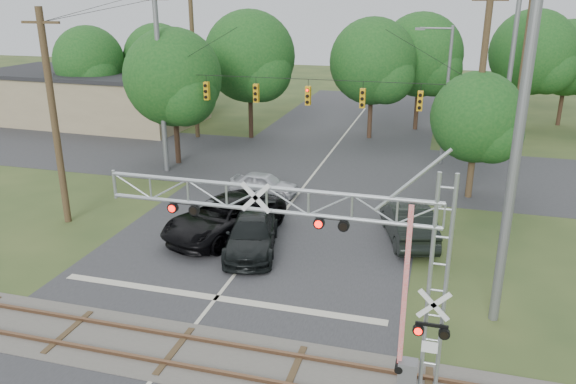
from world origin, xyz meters
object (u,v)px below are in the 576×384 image
(pickup_black, at_px, (224,217))
(crossing_gantry, at_px, (329,257))
(car_dark, at_px, (252,234))
(commercial_building, at_px, (92,97))
(streetlight, at_px, (444,89))
(traffic_signal_span, at_px, (324,91))
(sedan_silver, at_px, (264,184))

(pickup_black, bearing_deg, crossing_gantry, -32.44)
(car_dark, height_order, commercial_building, commercial_building)
(car_dark, bearing_deg, pickup_black, 131.70)
(crossing_gantry, bearing_deg, car_dark, 121.89)
(pickup_black, bearing_deg, streetlight, 79.49)
(traffic_signal_span, height_order, streetlight, traffic_signal_span)
(car_dark, relative_size, commercial_building, 0.27)
(sedan_silver, distance_m, commercial_building, 25.93)
(sedan_silver, bearing_deg, car_dark, -161.65)
(pickup_black, relative_size, commercial_building, 0.33)
(traffic_signal_span, distance_m, pickup_black, 10.38)
(car_dark, distance_m, commercial_building, 31.88)
(crossing_gantry, relative_size, pickup_black, 1.50)
(pickup_black, distance_m, commercial_building, 29.67)
(crossing_gantry, height_order, streetlight, streetlight)
(traffic_signal_span, distance_m, car_dark, 11.23)
(traffic_signal_span, distance_m, sedan_silver, 6.40)
(car_dark, height_order, streetlight, streetlight)
(traffic_signal_span, distance_m, streetlight, 9.40)
(traffic_signal_span, xyz_separation_m, commercial_building, (-23.92, 12.11, -3.42))
(crossing_gantry, relative_size, car_dark, 1.84)
(crossing_gantry, xyz_separation_m, pickup_black, (-7.01, 9.61, -3.30))
(pickup_black, bearing_deg, commercial_building, 156.72)
(pickup_black, bearing_deg, car_dark, -13.66)
(traffic_signal_span, xyz_separation_m, sedan_silver, (-2.79, -2.82, -5.03))
(traffic_signal_span, bearing_deg, crossing_gantry, -77.30)
(crossing_gantry, distance_m, commercial_building, 41.46)
(traffic_signal_span, height_order, car_dark, traffic_signal_span)
(sedan_silver, bearing_deg, traffic_signal_span, -39.91)
(traffic_signal_span, distance_m, commercial_building, 27.03)
(crossing_gantry, relative_size, commercial_building, 0.50)
(traffic_signal_span, bearing_deg, commercial_building, 153.16)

